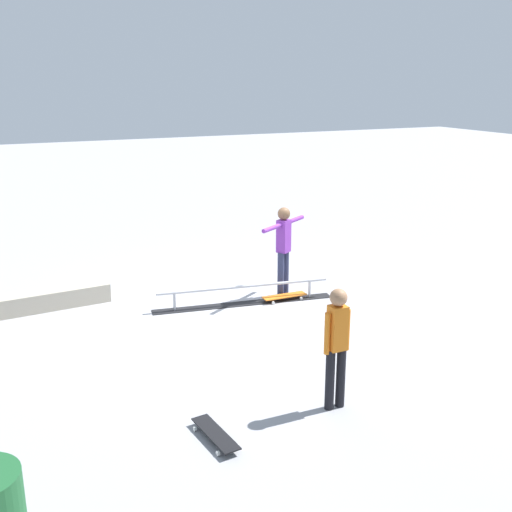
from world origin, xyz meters
name	(u,v)px	position (x,y,z in m)	size (l,w,h in m)	color
ground_plane	(244,309)	(0.00, 0.00, 0.00)	(60.00, 60.00, 0.00)	#9E9EA3
grind_rail	(244,296)	(-0.10, -0.23, 0.15)	(3.17, 0.74, 0.35)	black
skate_ledge	(36,301)	(3.19, -1.43, 0.16)	(2.43, 0.44, 0.32)	#B2A893
skater_main	(284,245)	(-0.91, -0.34, 0.94)	(1.15, 0.75, 1.62)	#2D3351
skateboard_main	(284,296)	(-0.83, -0.10, 0.07)	(0.80, 0.27, 0.09)	orange
bystander_orange_shirt	(337,342)	(0.31, 3.40, 0.84)	(0.34, 0.20, 1.49)	black
loose_skateboard_black	(215,434)	(1.84, 3.45, 0.07)	(0.33, 0.82, 0.09)	black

